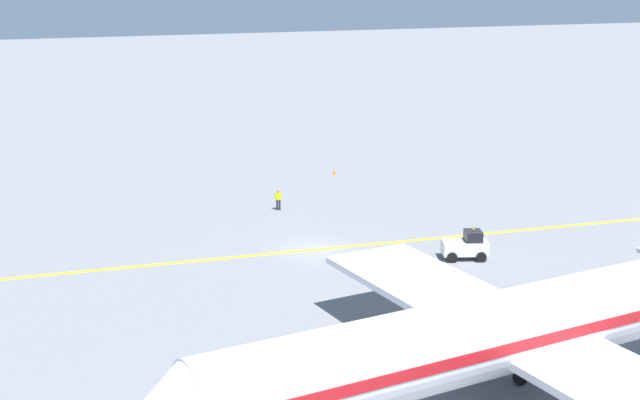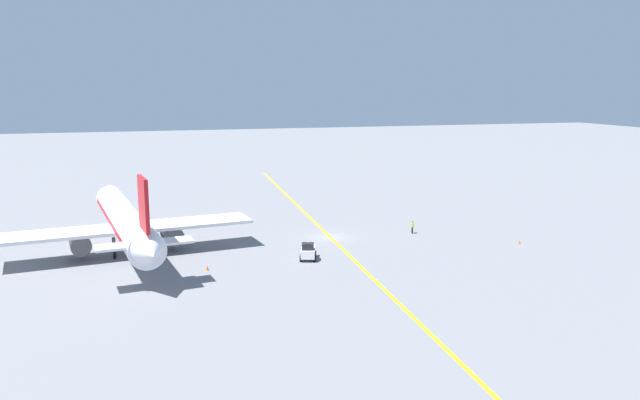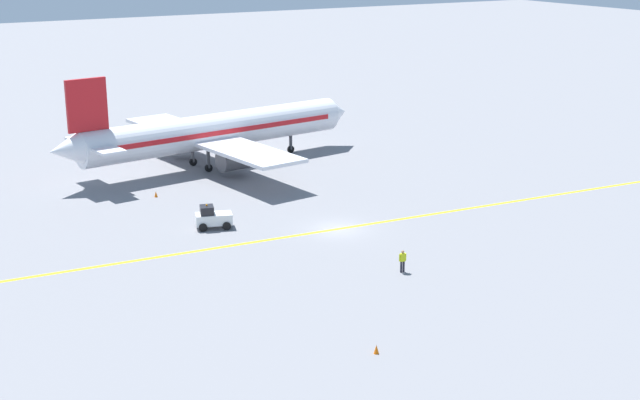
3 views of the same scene
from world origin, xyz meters
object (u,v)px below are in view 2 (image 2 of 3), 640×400
(baggage_tug_white, at_px, (308,251))
(ground_crew_worker, at_px, (412,227))
(traffic_cone_mid_apron, at_px, (519,242))
(traffic_cone_near_nose, at_px, (207,268))
(airplane_at_gate, at_px, (126,222))

(baggage_tug_white, height_order, ground_crew_worker, baggage_tug_white)
(baggage_tug_white, height_order, traffic_cone_mid_apron, baggage_tug_white)
(baggage_tug_white, height_order, traffic_cone_near_nose, baggage_tug_white)
(traffic_cone_mid_apron, bearing_deg, traffic_cone_near_nose, -179.92)
(airplane_at_gate, distance_m, traffic_cone_near_nose, 12.64)
(airplane_at_gate, bearing_deg, traffic_cone_mid_apron, -11.46)
(traffic_cone_mid_apron, bearing_deg, baggage_tug_white, 177.98)
(airplane_at_gate, height_order, ground_crew_worker, airplane_at_gate)
(airplane_at_gate, height_order, traffic_cone_near_nose, airplane_at_gate)
(ground_crew_worker, height_order, traffic_cone_mid_apron, ground_crew_worker)
(baggage_tug_white, bearing_deg, ground_crew_worker, 25.94)
(ground_crew_worker, bearing_deg, airplane_at_gate, 179.41)
(traffic_cone_near_nose, xyz_separation_m, traffic_cone_mid_apron, (37.35, 0.05, 0.00))
(baggage_tug_white, distance_m, ground_crew_worker, 18.04)
(traffic_cone_near_nose, bearing_deg, airplane_at_gate, 130.62)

